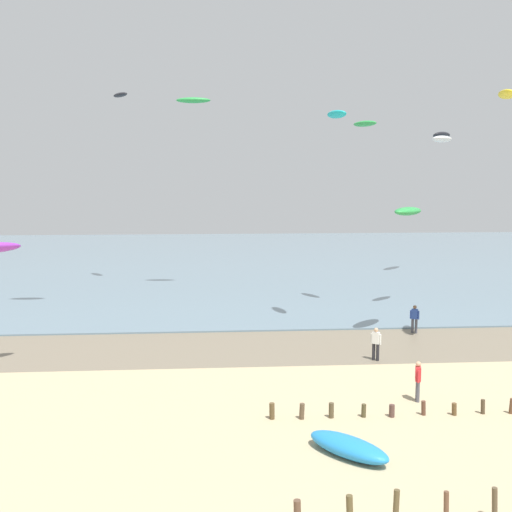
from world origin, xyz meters
TOP-DOWN VIEW (x-y plane):
  - wet_sand_strip at (0.00, 21.55)m, footprint 120.00×7.39m
  - sea at (0.00, 60.24)m, footprint 160.00×70.00m
  - groyne_mid at (7.18, 10.83)m, footprint 18.18×0.35m
  - person_mid_beach at (5.13, 18.56)m, footprint 0.47×0.39m
  - person_by_waterline at (9.00, 24.18)m, footprint 0.50×0.38m
  - person_left_flank at (5.29, 12.45)m, footprint 0.31×0.55m
  - grounded_kite at (1.23, 7.40)m, footprint 2.92×3.19m
  - kite_aloft_2 at (11.78, 19.25)m, footprint 1.15×2.27m
  - kite_aloft_4 at (8.22, 23.56)m, footprint 2.76×2.97m
  - kite_aloft_5 at (-4.44, 39.20)m, footprint 2.79×1.10m
  - kite_aloft_6 at (18.46, 46.21)m, footprint 3.15×3.40m
  - kite_aloft_7 at (12.51, 30.05)m, footprint 2.40×2.39m
  - kite_aloft_8 at (-10.63, 42.87)m, footprint 1.83×2.33m
  - kite_aloft_9 at (4.39, 25.82)m, footprint 1.32×2.46m
  - kite_aloft_10 at (7.50, 31.40)m, footprint 1.71×2.43m

SIDE VIEW (x-z plane):
  - wet_sand_strip at x=0.00m, z-range 0.00..0.01m
  - sea at x=0.00m, z-range 0.00..0.10m
  - groyne_mid at x=7.18m, z-range -0.05..0.61m
  - grounded_kite at x=1.23m, z-range 0.00..0.64m
  - person_mid_beach at x=5.13m, z-range 0.06..1.77m
  - person_by_waterline at x=9.00m, z-range 0.06..1.77m
  - person_left_flank at x=5.29m, z-range 0.06..1.77m
  - kite_aloft_4 at x=8.22m, z-range 7.14..7.66m
  - kite_aloft_7 at x=12.51m, z-range 11.67..12.25m
  - kite_aloft_10 at x=7.50m, z-range 12.83..13.31m
  - kite_aloft_9 at x=4.39m, z-range 12.82..13.43m
  - kite_aloft_6 at x=18.46m, z-range 12.87..13.77m
  - kite_aloft_2 at x=11.78m, z-range 13.23..13.83m
  - kite_aloft_5 at x=-4.44m, z-range 15.23..15.74m
  - kite_aloft_8 at x=-10.63m, z-range 16.11..16.51m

